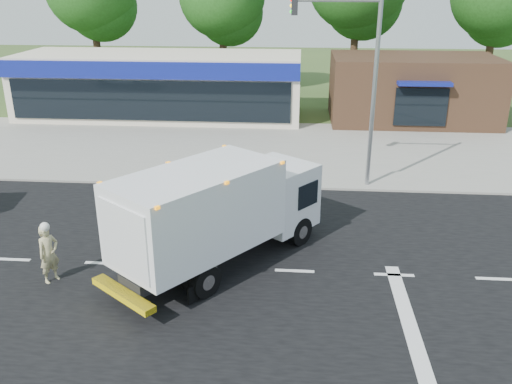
% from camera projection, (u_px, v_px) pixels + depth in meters
% --- Properties ---
extents(ground, '(120.00, 120.00, 0.00)m').
position_uv_depth(ground, '(295.00, 271.00, 16.58)').
color(ground, '#385123').
rests_on(ground, ground).
extents(road_asphalt, '(60.00, 14.00, 0.02)m').
position_uv_depth(road_asphalt, '(295.00, 271.00, 16.58)').
color(road_asphalt, black).
rests_on(road_asphalt, ground).
extents(sidewalk, '(60.00, 2.40, 0.12)m').
position_uv_depth(sidewalk, '(297.00, 179.00, 24.17)').
color(sidewalk, gray).
rests_on(sidewalk, ground).
extents(parking_apron, '(60.00, 9.00, 0.02)m').
position_uv_depth(parking_apron, '(298.00, 143.00, 29.57)').
color(parking_apron, gray).
rests_on(parking_apron, ground).
extents(lane_markings, '(55.20, 7.00, 0.01)m').
position_uv_depth(lane_markings, '(342.00, 297.00, 15.21)').
color(lane_markings, silver).
rests_on(lane_markings, road_asphalt).
extents(ems_box_truck, '(6.40, 7.32, 3.32)m').
position_uv_depth(ems_box_truck, '(218.00, 209.00, 16.27)').
color(ems_box_truck, black).
rests_on(ems_box_truck, ground).
extents(emergency_worker, '(0.69, 0.78, 1.89)m').
position_uv_depth(emergency_worker, '(49.00, 253.00, 15.73)').
color(emergency_worker, tan).
rests_on(emergency_worker, ground).
extents(retail_strip_mall, '(18.00, 6.20, 4.00)m').
position_uv_depth(retail_strip_mall, '(161.00, 85.00, 35.02)').
color(retail_strip_mall, beige).
rests_on(retail_strip_mall, ground).
extents(brown_storefront, '(10.00, 6.70, 4.00)m').
position_uv_depth(brown_storefront, '(412.00, 89.00, 33.87)').
color(brown_storefront, '#382316').
rests_on(brown_storefront, ground).
extents(traffic_signal_pole, '(3.51, 0.25, 8.00)m').
position_uv_depth(traffic_signal_pole, '(359.00, 71.00, 21.66)').
color(traffic_signal_pole, gray).
rests_on(traffic_signal_pole, ground).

